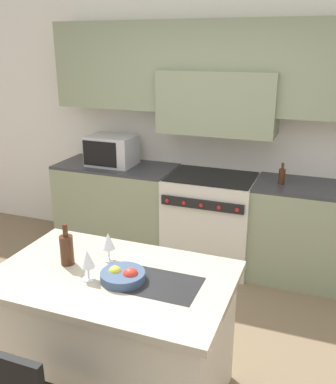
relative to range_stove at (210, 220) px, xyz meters
The scene contains 11 objects.
ground_plane 1.89m from the range_stove, 90.00° to the right, with size 10.00×10.00×0.00m, color #7A664C.
back_cabinetry 1.15m from the range_stove, 90.00° to the left, with size 10.00×0.46×2.70m.
back_counter 0.02m from the range_stove, 90.00° to the left, with size 3.43×0.62×0.95m.
range_stove is the anchor object (origin of this frame).
microwave 1.28m from the range_stove, behind, with size 0.49×0.38×0.32m.
kitchen_island 1.97m from the range_stove, 92.02° to the right, with size 1.42×0.89×0.89m.
wine_bottle 2.05m from the range_stove, 101.27° to the right, with size 0.08×0.08×0.27m.
wine_glass_near 2.14m from the range_stove, 94.71° to the right, with size 0.08×0.08×0.19m.
wine_glass_far 1.90m from the range_stove, 95.36° to the right, with size 0.08×0.08×0.19m.
fruit_bowl 2.05m from the range_stove, 89.31° to the right, with size 0.26×0.26×0.09m.
oil_bottle_on_counter 0.87m from the range_stove, ahead, with size 0.06×0.06×0.20m.
Camera 1 is at (1.03, -2.11, 2.18)m, focal length 40.00 mm.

